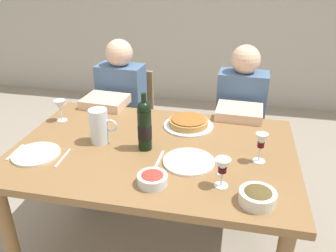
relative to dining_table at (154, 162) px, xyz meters
name	(u,v)px	position (x,y,z in m)	size (l,w,h in m)	color
ground_plane	(156,251)	(0.00, 0.00, -0.67)	(8.00, 8.00, 0.00)	gray
dining_table	(154,162)	(0.00, 0.00, 0.00)	(1.50, 1.00, 0.76)	olive
wine_bottle	(145,125)	(-0.04, -0.02, 0.23)	(0.07, 0.07, 0.31)	black
water_pitcher	(99,128)	(-0.30, 0.00, 0.18)	(0.16, 0.10, 0.19)	silver
baked_tart	(189,122)	(0.14, 0.29, 0.12)	(0.30, 0.30, 0.06)	silver
salad_bowl	(152,179)	(0.08, -0.32, 0.12)	(0.14, 0.14, 0.06)	silver
olive_bowl	(258,196)	(0.53, -0.36, 0.13)	(0.16, 0.16, 0.07)	silver
wine_glass_left_diner	(60,106)	(-0.65, 0.21, 0.19)	(0.07, 0.07, 0.14)	silver
wine_glass_right_diner	(222,167)	(0.38, -0.28, 0.19)	(0.07, 0.07, 0.14)	silver
wine_glass_centre	(261,142)	(0.55, -0.03, 0.20)	(0.06, 0.06, 0.16)	silver
dinner_plate_left_setting	(189,161)	(0.21, -0.11, 0.10)	(0.26, 0.26, 0.01)	white
dinner_plate_right_setting	(36,154)	(-0.58, -0.20, 0.10)	(0.25, 0.25, 0.01)	silver
fork_left_setting	(160,159)	(0.06, -0.11, 0.09)	(0.16, 0.01, 0.01)	silver
knife_left_setting	(219,165)	(0.36, -0.11, 0.09)	(0.18, 0.01, 0.01)	silver
knife_right_setting	(63,158)	(-0.43, -0.20, 0.09)	(0.18, 0.01, 0.01)	silver
spoon_right_setting	(15,152)	(-0.70, -0.20, 0.09)	(0.16, 0.01, 0.01)	silver
chair_left	(129,117)	(-0.44, 0.90, -0.17)	(0.43, 0.43, 0.87)	#9E7A51
diner_left	(117,115)	(-0.46, 0.66, -0.05)	(0.36, 0.52, 1.16)	#4C6B93
chair_right	(239,126)	(0.45, 0.91, -0.17)	(0.42, 0.42, 0.87)	#9E7A51
diner_right	(239,126)	(0.45, 0.67, -0.05)	(0.35, 0.51, 1.16)	#4C6B93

